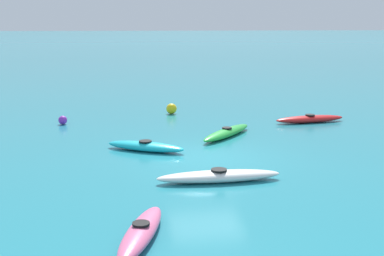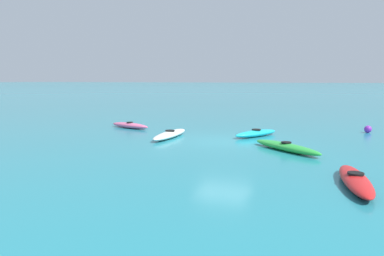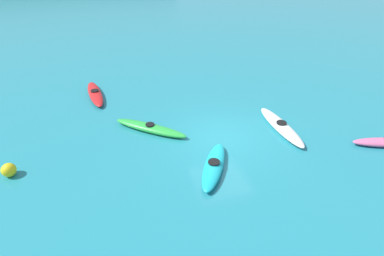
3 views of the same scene
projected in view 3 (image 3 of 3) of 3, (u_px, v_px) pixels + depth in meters
ground_plane at (223, 137)px, 13.66m from camera, size 600.00×600.00×0.00m
kayak_green at (150, 128)px, 13.99m from camera, size 3.13×2.77×0.37m
kayak_white at (281, 126)px, 14.12m from camera, size 0.74×3.57×0.37m
kayak_cyan at (214, 166)px, 11.69m from camera, size 2.05×2.90×0.37m
kayak_red at (95, 94)px, 17.01m from camera, size 1.06×3.38×0.37m
buoy_yellow at (9, 170)px, 11.34m from camera, size 0.52×0.52×0.52m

